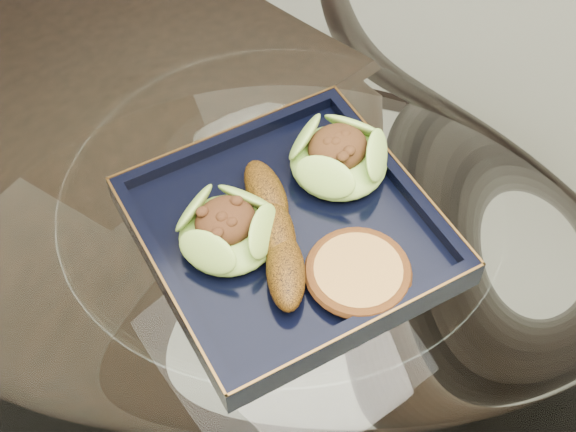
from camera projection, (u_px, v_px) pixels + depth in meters
dining_table at (282, 312)px, 0.94m from camera, size 1.13×1.13×0.77m
dining_chair at (91, 96)px, 1.18m from camera, size 0.52×0.52×1.04m
navy_plate at (288, 234)px, 0.79m from camera, size 0.30×0.30×0.02m
lettuce_wrap_left at (228, 231)px, 0.76m from camera, size 0.11×0.11×0.03m
lettuce_wrap_right at (339, 158)px, 0.82m from camera, size 0.12×0.12×0.04m
roasted_plantain at (275, 231)px, 0.76m from camera, size 0.10×0.17×0.03m
crumb_patty at (358, 274)px, 0.74m from camera, size 0.11×0.11×0.02m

